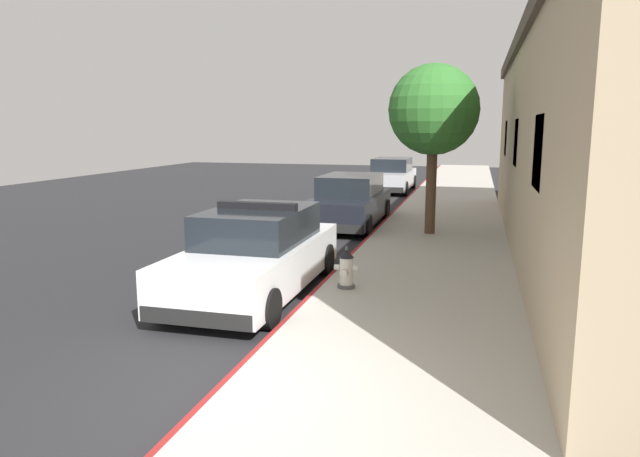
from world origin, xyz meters
name	(u,v)px	position (x,y,z in m)	size (l,w,h in m)	color
ground_plane	(231,234)	(-4.24, 10.00, -0.10)	(33.50, 60.00, 0.20)	#232326
sidewalk_pavement	(438,239)	(1.76, 10.00, 0.07)	(3.51, 60.00, 0.13)	#ADA89E
curb_painted_edge	(372,236)	(-0.04, 10.00, 0.07)	(0.08, 60.00, 0.13)	maroon
police_cruiser	(257,254)	(-1.13, 4.16, 0.74)	(1.94, 4.84, 1.68)	white
parked_car_silver_ahead	(350,202)	(-1.08, 11.87, 0.74)	(1.94, 4.84, 1.56)	black
parked_car_dark_far	(391,176)	(-1.22, 21.85, 0.74)	(1.94, 4.84, 1.56)	#B2B5BA
fire_hydrant	(346,269)	(0.46, 4.50, 0.48)	(0.44, 0.40, 0.76)	#4C4C51
street_tree	(434,111)	(1.48, 10.45, 3.44)	(2.41, 2.41, 4.54)	brown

